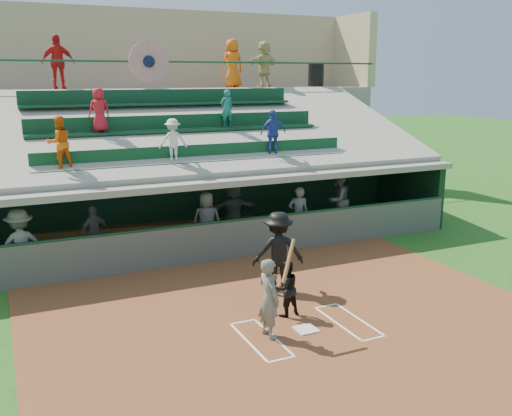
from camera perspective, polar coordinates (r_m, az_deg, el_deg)
name	(u,v)px	position (r m, az deg, el deg)	size (l,w,h in m)	color
ground	(306,331)	(11.99, 5.03, -12.14)	(100.00, 100.00, 0.00)	#1F5117
dirt_slab	(294,321)	(12.38, 3.87, -11.22)	(11.00, 9.00, 0.02)	brown
home_plate	(306,329)	(11.97, 5.03, -11.99)	(0.43, 0.43, 0.03)	silver
batters_box_chalk	(306,330)	(11.98, 5.03, -12.04)	(2.65, 1.85, 0.01)	silver
dugout_floor	(198,244)	(17.77, -5.78, -3.57)	(16.00, 3.50, 0.04)	gray
concourse_slab	(143,146)	(23.69, -11.25, 6.08)	(20.00, 3.00, 4.60)	gray
grandstand	(163,156)	(20.82, -9.32, 5.11)	(20.40, 10.40, 7.80)	#515651
batter_at_plate	(269,297)	(11.35, 1.33, -8.94)	(0.85, 0.74, 1.95)	#545651
catcher	(286,288)	(12.39, 3.01, -8.04)	(0.60, 0.47, 1.23)	black
home_umpire	(278,251)	(13.72, 2.23, -4.34)	(1.25, 0.72, 1.94)	black
dugout_bench	(182,229)	(18.66, -7.42, -2.05)	(14.42, 0.43, 0.43)	olive
dugout_player_a	(20,246)	(15.37, -22.49, -3.49)	(1.21, 0.69, 1.87)	#585A55
dugout_player_b	(94,233)	(16.52, -15.88, -2.39)	(0.93, 0.39, 1.58)	#5F625D
dugout_player_c	(207,221)	(16.94, -4.94, -1.27)	(0.85, 0.55, 1.74)	#5F625D
dugout_player_d	(233,210)	(18.17, -2.29, -0.16)	(1.66, 0.53, 1.78)	#545752
dugout_player_e	(298,214)	(17.70, 4.27, -0.62)	(0.63, 0.42, 1.74)	#585B56
dugout_player_f	(338,200)	(19.25, 8.17, 0.78)	(0.96, 0.75, 1.98)	#5F625D
trash_bin	(316,75)	(25.19, 6.02, 13.05)	(0.67, 0.67, 1.00)	black
concourse_staff_a	(58,62)	(22.04, -19.18, 13.61)	(1.12, 0.47, 1.92)	red
concourse_staff_b	(232,63)	(23.91, -2.37, 14.24)	(0.95, 0.62, 1.95)	#E45A0D
concourse_staff_c	(264,64)	(24.19, 0.80, 14.18)	(1.76, 0.56, 1.90)	tan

